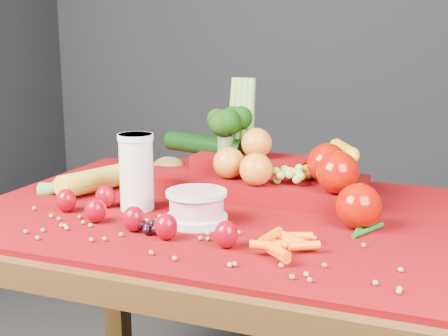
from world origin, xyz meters
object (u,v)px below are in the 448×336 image
at_px(yogurt_bowl, 197,206).
at_px(produce_mound, 267,170).
at_px(table, 221,256).
at_px(milk_glass, 136,169).

distance_m(yogurt_bowl, produce_mound, 0.27).
bearing_deg(table, yogurt_bowl, -93.91).
bearing_deg(yogurt_bowl, table, 86.09).
xyz_separation_m(milk_glass, produce_mound, (0.23, 0.21, -0.03)).
height_order(milk_glass, yogurt_bowl, milk_glass).
bearing_deg(milk_glass, produce_mound, 43.35).
relative_size(table, milk_glass, 6.64).
relative_size(milk_glass, produce_mound, 0.27).
relative_size(table, produce_mound, 1.81).
xyz_separation_m(yogurt_bowl, produce_mound, (0.06, 0.26, 0.02)).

